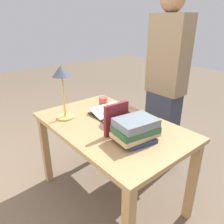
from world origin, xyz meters
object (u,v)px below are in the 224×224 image
book_standing_upright (116,119)px  person_reader (165,89)px  open_book (116,116)px  coffee_mug (103,103)px  book_stack_tall (135,130)px  reading_lamp (62,79)px

book_standing_upright → person_reader: person_reader is taller
open_book → coffee_mug: bearing=-8.2°
book_stack_tall → reading_lamp: bearing=16.5°
reading_lamp → book_stack_tall: bearing=-163.5°
open_book → book_stack_tall: book_stack_tall is taller
person_reader → open_book: bearing=-92.3°
book_standing_upright → coffee_mug: bearing=-23.1°
book_standing_upright → coffee_mug: book_standing_upright is taller
coffee_mug → person_reader: size_ratio=0.06×
open_book → book_stack_tall: (-0.36, 0.14, 0.06)m
open_book → coffee_mug: coffee_mug is taller
book_standing_upright → reading_lamp: (0.48, 0.15, 0.22)m
reading_lamp → person_reader: (-0.30, -0.94, -0.19)m
book_stack_tall → reading_lamp: reading_lamp is taller
book_stack_tall → book_standing_upright: 0.17m
reading_lamp → person_reader: 1.01m
book_stack_tall → person_reader: person_reader is taller
reading_lamp → coffee_mug: bearing=-94.0°
open_book → person_reader: size_ratio=0.26×
reading_lamp → coffee_mug: size_ratio=3.93×
book_stack_tall → person_reader: size_ratio=0.18×
reading_lamp → book_standing_upright: bearing=-162.0°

